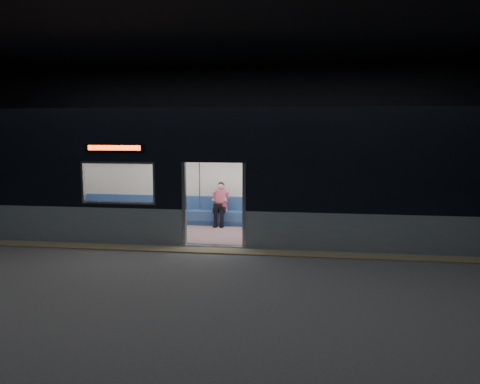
# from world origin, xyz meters

# --- Properties ---
(station_floor) EXTENTS (24.00, 14.00, 0.01)m
(station_floor) POSITION_xyz_m (0.00, 0.00, -0.01)
(station_floor) COLOR #47494C
(station_floor) RESTS_ON ground
(station_envelope) EXTENTS (24.00, 14.00, 5.00)m
(station_envelope) POSITION_xyz_m (0.00, 0.00, 3.66)
(station_envelope) COLOR black
(station_envelope) RESTS_ON station_floor
(tactile_strip) EXTENTS (22.80, 0.50, 0.03)m
(tactile_strip) POSITION_xyz_m (0.00, 0.55, 0.01)
(tactile_strip) COLOR #8C7F59
(tactile_strip) RESTS_ON station_floor
(metro_car) EXTENTS (18.00, 3.04, 3.35)m
(metro_car) POSITION_xyz_m (-0.00, 2.54, 1.85)
(metro_car) COLOR #84979E
(metro_car) RESTS_ON station_floor
(passenger) EXTENTS (0.36, 0.62, 1.27)m
(passenger) POSITION_xyz_m (-0.31, 3.55, 0.75)
(passenger) COLOR black
(passenger) RESTS_ON metro_car
(handbag) EXTENTS (0.29, 0.27, 0.12)m
(handbag) POSITION_xyz_m (-0.35, 3.35, 0.65)
(handbag) COLOR black
(handbag) RESTS_ON passenger
(transit_map) EXTENTS (0.94, 0.03, 0.61)m
(transit_map) POSITION_xyz_m (2.50, 3.85, 1.46)
(transit_map) COLOR white
(transit_map) RESTS_ON metro_car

